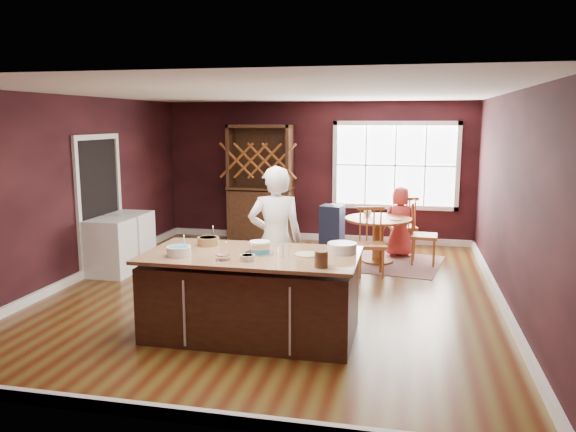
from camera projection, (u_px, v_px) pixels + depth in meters
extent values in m
plane|color=brown|center=(275.00, 291.00, 7.78)|extent=(7.00, 7.00, 0.00)
plane|color=white|center=(274.00, 93.00, 7.33)|extent=(7.00, 7.00, 0.00)
plane|color=black|center=(317.00, 172.00, 10.93)|extent=(6.00, 0.00, 6.00)
plane|color=black|center=(165.00, 256.00, 4.18)|extent=(6.00, 0.00, 6.00)
plane|color=black|center=(75.00, 189.00, 8.18)|extent=(0.00, 7.00, 7.00)
plane|color=black|center=(510.00, 202.00, 6.93)|extent=(0.00, 7.00, 7.00)
cube|color=#341711|center=(252.00, 298.00, 6.16)|extent=(2.24, 1.13, 0.83)
cube|color=tan|center=(251.00, 255.00, 6.08)|extent=(2.32, 1.21, 0.04)
cylinder|color=brown|center=(377.00, 261.00, 9.38)|extent=(0.51, 0.51, 0.04)
cylinder|color=brown|center=(378.00, 241.00, 9.33)|extent=(0.18, 0.18, 0.67)
cylinder|color=brown|center=(378.00, 219.00, 9.26)|extent=(1.10, 1.10, 0.04)
imported|color=white|center=(275.00, 240.00, 6.80)|extent=(0.75, 0.58, 1.81)
cylinder|color=silver|center=(179.00, 251.00, 5.97)|extent=(0.26, 0.26, 0.10)
cylinder|color=#9A7E4E|center=(208.00, 241.00, 6.47)|extent=(0.25, 0.25, 0.09)
cylinder|color=silver|center=(223.00, 257.00, 5.80)|extent=(0.16, 0.16, 0.06)
cylinder|color=beige|center=(247.00, 258.00, 5.77)|extent=(0.16, 0.16, 0.06)
cylinder|color=silver|center=(281.00, 250.00, 5.93)|extent=(0.07, 0.07, 0.14)
cylinder|color=beige|center=(307.00, 255.00, 5.99)|extent=(0.27, 0.27, 0.02)
cylinder|color=white|center=(342.00, 248.00, 6.10)|extent=(0.32, 0.32, 0.11)
cylinder|color=brown|center=(321.00, 259.00, 5.50)|extent=(0.14, 0.14, 0.16)
cube|color=brown|center=(377.00, 262.00, 9.38)|extent=(2.26, 1.89, 0.01)
imported|color=#BC393C|center=(400.00, 222.00, 9.72)|extent=(0.64, 0.46, 1.22)
cylinder|color=beige|center=(396.00, 219.00, 9.10)|extent=(0.19, 0.19, 0.01)
imported|color=white|center=(367.00, 213.00, 9.45)|extent=(0.16, 0.16, 0.10)
cube|color=#442411|center=(260.00, 183.00, 10.91)|extent=(1.23, 0.51, 2.26)
cube|color=white|center=(111.00, 247.00, 8.53)|extent=(0.60, 0.58, 0.87)
cube|color=white|center=(131.00, 239.00, 9.15)|extent=(0.60, 0.58, 0.87)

